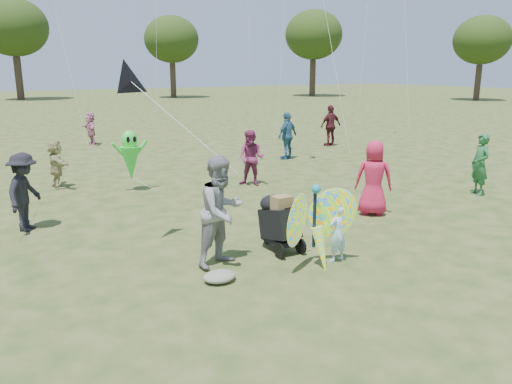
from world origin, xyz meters
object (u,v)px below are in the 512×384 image
at_px(child_girl, 337,233).
at_px(alien_kite, 130,157).
at_px(crowd_f, 480,165).
at_px(crowd_h, 331,126).
at_px(crowd_j, 91,129).
at_px(jogging_stroller, 279,219).
at_px(crowd_b, 24,192).
at_px(crowd_d, 56,164).
at_px(butterfly_kite, 317,227).
at_px(crowd_e, 251,158).
at_px(crowd_c, 287,136).
at_px(adult_man, 222,211).
at_px(crowd_a, 374,178).

xyz_separation_m(child_girl, alien_kite, (-1.48, 7.12, 0.44)).
relative_size(crowd_f, crowd_h, 0.93).
bearing_deg(crowd_j, jogging_stroller, -4.55).
relative_size(crowd_j, jogging_stroller, 1.34).
height_order(crowd_b, crowd_f, crowd_f).
distance_m(crowd_f, jogging_stroller, 7.15).
height_order(crowd_h, jogging_stroller, crowd_h).
relative_size(crowd_d, crowd_f, 0.84).
bearing_deg(crowd_b, crowd_f, -71.30).
distance_m(child_girl, crowd_h, 13.98).
distance_m(crowd_b, crowd_h, 14.62).
bearing_deg(butterfly_kite, crowd_e, 69.29).
height_order(crowd_c, butterfly_kite, crowd_c).
relative_size(crowd_e, alien_kite, 0.94).
xyz_separation_m(adult_man, alien_kite, (0.35, 6.17, -0.01)).
bearing_deg(crowd_h, crowd_e, 34.46).
height_order(crowd_d, crowd_h, crowd_h).
bearing_deg(adult_man, crowd_e, 36.80).
bearing_deg(jogging_stroller, crowd_a, 13.41).
bearing_deg(child_girl, crowd_f, -167.41).
relative_size(crowd_h, butterfly_kite, 1.05).
distance_m(crowd_f, crowd_h, 9.38).
bearing_deg(crowd_e, crowd_f, 8.86).
distance_m(adult_man, alien_kite, 6.18).
relative_size(crowd_h, jogging_stroller, 1.67).
distance_m(crowd_c, crowd_h, 3.99).
distance_m(crowd_a, alien_kite, 6.71).
xyz_separation_m(crowd_b, jogging_stroller, (3.93, -3.83, -0.23)).
distance_m(crowd_c, alien_kite, 7.01).
xyz_separation_m(crowd_a, alien_kite, (-4.16, 5.26, 0.08)).
bearing_deg(crowd_f, crowd_a, -69.54).
bearing_deg(crowd_f, butterfly_kite, -53.66).
relative_size(crowd_c, crowd_j, 1.23).
distance_m(crowd_d, crowd_h, 12.23).
xyz_separation_m(crowd_c, jogging_stroller, (-5.82, -8.05, -0.28)).
distance_m(crowd_d, jogging_stroller, 8.06).
bearing_deg(child_girl, crowd_a, -147.61).
height_order(crowd_e, jogging_stroller, crowd_e).
distance_m(crowd_j, jogging_stroller, 15.83).
bearing_deg(crowd_a, butterfly_kite, 72.16).
bearing_deg(adult_man, crowd_c, 31.45).
bearing_deg(child_girl, crowd_h, -131.55).
bearing_deg(crowd_j, crowd_b, -22.91).
bearing_deg(adult_man, crowd_j, 66.78).
relative_size(crowd_e, crowd_f, 0.97).
xyz_separation_m(crowd_d, jogging_stroller, (2.62, -7.62, -0.09)).
xyz_separation_m(crowd_d, crowd_e, (4.99, -2.67, 0.11)).
height_order(crowd_a, crowd_j, crowd_a).
xyz_separation_m(child_girl, crowd_h, (8.83, 10.84, 0.38)).
relative_size(crowd_c, crowd_e, 1.09).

